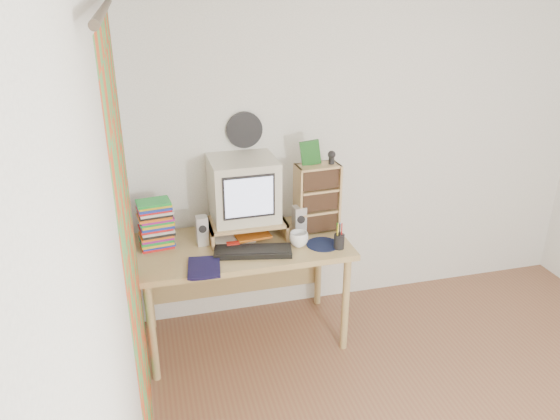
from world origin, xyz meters
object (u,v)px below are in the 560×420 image
dvd_stack (156,226)px  diary (188,267)px  crt_monitor (244,189)px  cd_rack (317,199)px  mug (299,239)px  desk (241,257)px  keyboard (253,252)px

dvd_stack → diary: dvd_stack is taller
crt_monitor → cd_rack: crt_monitor is taller
cd_rack → mug: cd_rack is taller
mug → diary: 0.76m
dvd_stack → cd_rack: bearing=-8.5°
desk → diary: bearing=-139.9°
crt_monitor → keyboard: crt_monitor is taller
cd_rack → desk: bearing=177.0°
desk → crt_monitor: (0.05, 0.09, 0.46)m
mug → diary: (-0.74, -0.14, -0.03)m
crt_monitor → mug: (0.31, -0.27, -0.28)m
desk → dvd_stack: size_ratio=4.74×
desk → cd_rack: 0.66m
crt_monitor → diary: size_ratio=1.83×
cd_rack → diary: size_ratio=2.02×
desk → cd_rack: size_ratio=2.89×
mug → diary: bearing=-169.1°
dvd_stack → mug: 0.93m
diary → keyboard: bearing=21.6°
crt_monitor → cd_rack: bearing=-10.0°
mug → cd_rack: bearing=46.5°
dvd_stack → cd_rack: 1.09m
keyboard → dvd_stack: dvd_stack is taller
crt_monitor → dvd_stack: bearing=-176.1°
crt_monitor → diary: (-0.44, -0.42, -0.30)m
keyboard → dvd_stack: bearing=168.0°
cd_rack → diary: 1.01m
desk → cd_rack: (0.54, 0.01, 0.38)m
dvd_stack → keyboard: bearing=-30.7°
dvd_stack → mug: (0.90, -0.22, -0.10)m
cd_rack → crt_monitor: bearing=167.0°
mug → diary: mug is taller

